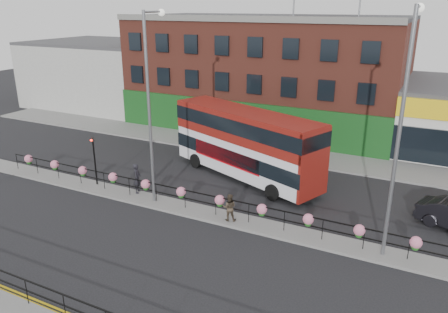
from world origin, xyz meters
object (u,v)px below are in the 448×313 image
at_px(pedestrian_a, 137,178).
at_px(pedestrian_b, 229,207).
at_px(lamp_column_west, 151,93).
at_px(lamp_column_east, 402,116).
at_px(double_decker_bus, 246,138).

xyz_separation_m(pedestrian_a, pedestrian_b, (6.75, -0.78, -0.18)).
distance_m(lamp_column_west, lamp_column_east, 13.07).
distance_m(pedestrian_b, lamp_column_east, 9.89).
bearing_deg(pedestrian_b, double_decker_bus, -92.99).
height_order(pedestrian_a, lamp_column_east, lamp_column_east).
distance_m(pedestrian_a, lamp_column_west, 5.75).
bearing_deg(pedestrian_a, double_decker_bus, -64.78).
height_order(double_decker_bus, lamp_column_west, lamp_column_west).
relative_size(pedestrian_b, lamp_column_east, 0.14).
distance_m(double_decker_bus, lamp_column_east, 12.09).
relative_size(double_decker_bus, pedestrian_b, 7.67).
xyz_separation_m(pedestrian_b, lamp_column_east, (7.95, 0.48, 5.86)).
xyz_separation_m(double_decker_bus, pedestrian_a, (-4.86, -5.55, -1.78)).
bearing_deg(lamp_column_west, lamp_column_east, -0.07).
relative_size(pedestrian_a, lamp_column_west, 0.17).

